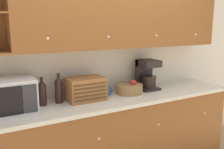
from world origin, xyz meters
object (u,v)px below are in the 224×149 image
object	(u,v)px
mug	(107,91)
coffee_maker	(147,75)
bread_box	(86,89)
second_wine_bottle	(59,89)
fruit_basket	(129,89)
microwave	(5,96)
wine_bottle	(42,93)

from	to	relation	value
mug	coffee_maker	bearing A→B (deg)	-3.04
bread_box	mug	bearing A→B (deg)	15.96
second_wine_bottle	coffee_maker	world-z (taller)	coffee_maker
fruit_basket	bread_box	bearing A→B (deg)	-179.82
microwave	wine_bottle	world-z (taller)	microwave
wine_bottle	second_wine_bottle	xyz separation A→B (m)	(0.18, 0.00, 0.01)
second_wine_bottle	microwave	bearing A→B (deg)	-172.34
wine_bottle	fruit_basket	distance (m)	1.03
wine_bottle	mug	world-z (taller)	wine_bottle
mug	wine_bottle	bearing A→B (deg)	-176.94
wine_bottle	coffee_maker	bearing A→B (deg)	0.50
second_wine_bottle	bread_box	xyz separation A→B (m)	(0.28, -0.05, -0.02)
second_wine_bottle	mug	size ratio (longest dim) A/B	3.12
wine_bottle	second_wine_bottle	size ratio (longest dim) A/B	0.92
microwave	fruit_basket	bearing A→B (deg)	0.91
bread_box	microwave	bearing A→B (deg)	-178.58
microwave	fruit_basket	xyz separation A→B (m)	(1.38, 0.02, -0.10)
mug	fruit_basket	world-z (taller)	fruit_basket
coffee_maker	microwave	bearing A→B (deg)	-177.25
fruit_basket	coffee_maker	size ratio (longest dim) A/B	0.84
wine_bottle	coffee_maker	world-z (taller)	coffee_maker
microwave	wine_bottle	bearing A→B (deg)	11.03
microwave	second_wine_bottle	world-z (taller)	microwave
wine_bottle	mug	xyz separation A→B (m)	(0.77, 0.04, -0.09)
mug	fruit_basket	size ratio (longest dim) A/B	0.32
microwave	second_wine_bottle	xyz separation A→B (m)	(0.53, 0.07, -0.02)
fruit_basket	coffee_maker	distance (m)	0.34
microwave	coffee_maker	size ratio (longest dim) A/B	1.40
bread_box	mug	world-z (taller)	bread_box
mug	coffee_maker	size ratio (longest dim) A/B	0.27
microwave	bread_box	distance (m)	0.81
coffee_maker	fruit_basket	bearing A→B (deg)	-169.01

